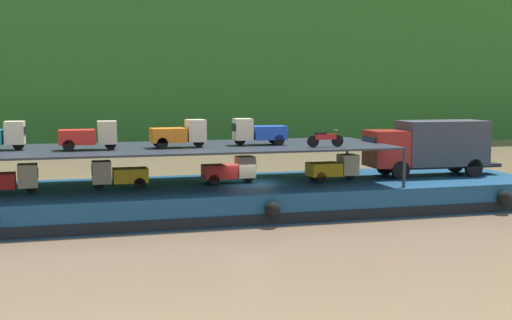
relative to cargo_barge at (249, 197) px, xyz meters
The scene contains 12 objects.
ground_plane 0.75m from the cargo_barge, 90.00° to the left, with size 400.00×400.00×0.00m, color #7F664C.
cargo_barge is the anchor object (origin of this frame).
covered_lorry 10.85m from the cargo_barge, ahead, with size 7.91×2.51×3.10m.
cargo_rack 4.66m from the cargo_barge, behind, with size 21.90×7.35×2.00m.
mini_truck_lower_stern 11.88m from the cargo_barge, behind, with size 2.76×1.23×1.38m.
mini_truck_lower_aft 6.83m from the cargo_barge, behind, with size 2.74×1.20×1.38m.
mini_truck_lower_mid 1.75m from the cargo_barge, 163.79° to the left, with size 2.75×1.22×1.38m.
mini_truck_lower_fore 4.86m from the cargo_barge, ahead, with size 2.78×1.27×1.38m.
mini_truck_upper_mid 8.80m from the cargo_barge, behind, with size 2.77×1.24×1.38m.
mini_truck_upper_fore 5.08m from the cargo_barge, behind, with size 2.79×1.29×1.38m.
mini_truck_upper_bow 3.48m from the cargo_barge, 13.13° to the right, with size 2.75×1.22×1.38m.
motorcycle_upper_port 5.13m from the cargo_barge, 32.87° to the right, with size 1.90×0.55×0.87m.
Camera 1 is at (-9.33, -34.69, 6.62)m, focal length 48.72 mm.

